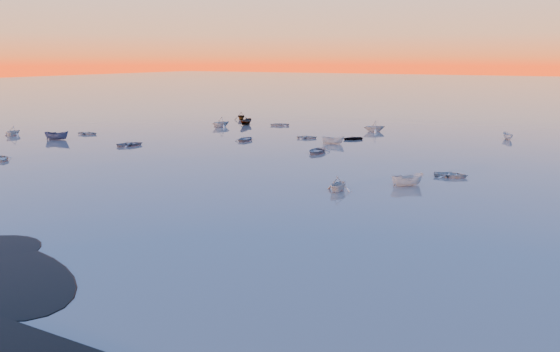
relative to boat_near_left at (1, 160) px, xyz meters
The scene contains 6 objects.
ground 85.31m from the boat_near_left, 61.99° to the left, with size 600.00×600.00×0.00m, color slate.
mud_lobes 47.59m from the boat_near_left, 32.66° to the right, with size 140.00×6.00×0.07m, color black, non-canonical shape.
moored_fleet 49.06m from the boat_near_left, 35.26° to the left, with size 124.00×58.00×1.20m, color silver, non-canonical shape.
boat_near_left is the anchor object (origin of this frame).
boat_near_center 50.79m from the boat_near_left, 12.34° to the left, with size 3.54×1.50×1.23m, color silver.
boat_near_right 44.55m from the boat_near_left, ahead, with size 3.26×1.47×1.14m, color silver.
Camera 1 is at (23.94, -18.79, 12.97)m, focal length 35.00 mm.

